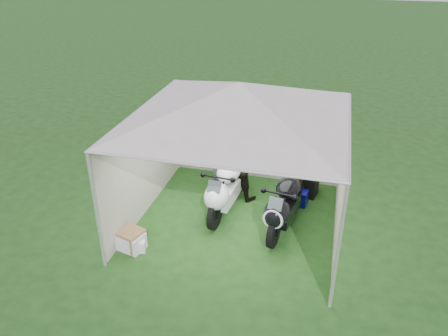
{
  "coord_description": "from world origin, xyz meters",
  "views": [
    {
      "loc": [
        1.65,
        -7.46,
        5.28
      ],
      "look_at": [
        -0.37,
        0.35,
        1.02
      ],
      "focal_mm": 35.0,
      "sensor_mm": 36.0,
      "label": 1
    }
  ],
  "objects": [
    {
      "name": "ground",
      "position": [
        0.0,
        0.0,
        0.0
      ],
      "size": [
        80.0,
        80.0,
        0.0
      ],
      "primitive_type": "plane",
      "color": "#1A3E14",
      "rests_on": "ground"
    },
    {
      "name": "canopy_tent",
      "position": [
        -0.0,
        0.03,
        2.58
      ],
      "size": [
        5.66,
        5.66,
        3.0
      ],
      "color": "silver",
      "rests_on": "ground"
    },
    {
      "name": "motorcycle_white",
      "position": [
        -0.32,
        0.3,
        0.61
      ],
      "size": [
        0.62,
        2.23,
        1.1
      ],
      "rotation": [
        0.0,
        0.0,
        -0.09
      ],
      "color": "black",
      "rests_on": "ground"
    },
    {
      "name": "motorcycle_black",
      "position": [
        0.98,
        -0.01,
        0.6
      ],
      "size": [
        0.71,
        2.18,
        1.08
      ],
      "rotation": [
        0.0,
        0.0,
        -0.17
      ],
      "color": "black",
      "rests_on": "ground"
    },
    {
      "name": "paddock_stand",
      "position": [
        1.15,
        0.98,
        0.17
      ],
      "size": [
        0.5,
        0.36,
        0.34
      ],
      "primitive_type": "cube",
      "rotation": [
        0.0,
        0.0,
        -0.17
      ],
      "color": "#1212C1",
      "rests_on": "ground"
    },
    {
      "name": "person_dark_jacket",
      "position": [
        -0.15,
        0.99,
        0.8
      ],
      "size": [
        0.92,
        0.81,
        1.6
      ],
      "primitive_type": "imported",
      "rotation": [
        0.0,
        0.0,
        2.84
      ],
      "color": "black",
      "rests_on": "ground"
    },
    {
      "name": "person_blue_jacket",
      "position": [
        -0.7,
        1.12,
        0.88
      ],
      "size": [
        0.43,
        0.65,
        1.76
      ],
      "primitive_type": "imported",
      "rotation": [
        0.0,
        0.0,
        -1.59
      ],
      "color": "slate",
      "rests_on": "ground"
    },
    {
      "name": "equipment_box",
      "position": [
        1.31,
        1.44,
        0.24
      ],
      "size": [
        0.56,
        0.48,
        0.49
      ],
      "primitive_type": "cube",
      "rotation": [
        0.0,
        0.0,
        -0.22
      ],
      "color": "black",
      "rests_on": "ground"
    },
    {
      "name": "crate_0",
      "position": [
        -1.75,
        -1.42,
        0.16
      ],
      "size": [
        0.56,
        0.49,
        0.32
      ],
      "primitive_type": "cube",
      "rotation": [
        0.0,
        0.0,
        -0.25
      ],
      "color": "silver",
      "rests_on": "ground"
    },
    {
      "name": "crate_1",
      "position": [
        -1.75,
        -1.39,
        0.19
      ],
      "size": [
        0.53,
        0.53,
        0.38
      ],
      "primitive_type": "cube",
      "rotation": [
        0.0,
        0.0,
        -0.31
      ],
      "color": "olive",
      "rests_on": "ground"
    },
    {
      "name": "crate_2",
      "position": [
        -1.61,
        -1.44,
        0.11
      ],
      "size": [
        0.37,
        0.34,
        0.23
      ],
      "primitive_type": "cube",
      "rotation": [
        0.0,
        0.0,
        0.33
      ],
      "color": "silver",
      "rests_on": "ground"
    }
  ]
}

